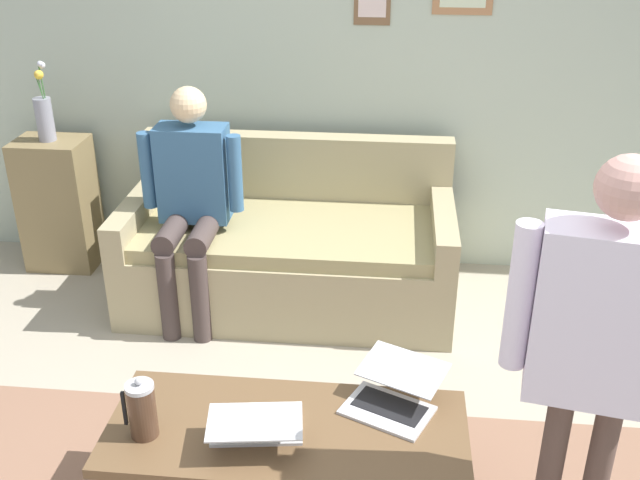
{
  "coord_description": "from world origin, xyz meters",
  "views": [
    {
      "loc": [
        -0.28,
        2.16,
        2.23
      ],
      "look_at": [
        0.02,
        -0.76,
        0.8
      ],
      "focal_mm": 41.76,
      "sensor_mm": 36.0,
      "label": 1
    }
  ],
  "objects_px": {
    "person_standing": "(600,338)",
    "flower_vase": "(44,114)",
    "french_press": "(142,410)",
    "couch": "(290,250)",
    "coffee_table": "(287,438)",
    "laptop_center": "(393,395)",
    "person_seated": "(191,193)",
    "laptop_left": "(256,424)",
    "side_shelf": "(59,204)"
  },
  "relations": [
    {
      "from": "person_standing",
      "to": "flower_vase",
      "type": "bearing_deg",
      "value": -38.54
    },
    {
      "from": "french_press",
      "to": "flower_vase",
      "type": "relative_size",
      "value": 0.52
    },
    {
      "from": "couch",
      "to": "french_press",
      "type": "height_order",
      "value": "couch"
    },
    {
      "from": "coffee_table",
      "to": "laptop_center",
      "type": "xyz_separation_m",
      "value": [
        -0.38,
        -0.17,
        0.09
      ]
    },
    {
      "from": "couch",
      "to": "person_seated",
      "type": "distance_m",
      "value": 0.69
    },
    {
      "from": "flower_vase",
      "to": "laptop_left",
      "type": "bearing_deg",
      "value": 128.81
    },
    {
      "from": "couch",
      "to": "coffee_table",
      "type": "height_order",
      "value": "couch"
    },
    {
      "from": "couch",
      "to": "person_standing",
      "type": "distance_m",
      "value": 2.33
    },
    {
      "from": "french_press",
      "to": "person_seated",
      "type": "bearing_deg",
      "value": -81.97
    },
    {
      "from": "person_standing",
      "to": "person_seated",
      "type": "distance_m",
      "value": 2.37
    },
    {
      "from": "couch",
      "to": "flower_vase",
      "type": "height_order",
      "value": "flower_vase"
    },
    {
      "from": "couch",
      "to": "laptop_center",
      "type": "xyz_separation_m",
      "value": [
        -0.61,
        1.52,
        0.18
      ]
    },
    {
      "from": "laptop_left",
      "to": "side_shelf",
      "type": "relative_size",
      "value": 0.45
    },
    {
      "from": "coffee_table",
      "to": "person_seated",
      "type": "bearing_deg",
      "value": -63.82
    },
    {
      "from": "coffee_table",
      "to": "french_press",
      "type": "relative_size",
      "value": 5.33
    },
    {
      "from": "french_press",
      "to": "person_seated",
      "type": "relative_size",
      "value": 0.19
    },
    {
      "from": "laptop_center",
      "to": "flower_vase",
      "type": "height_order",
      "value": "flower_vase"
    },
    {
      "from": "coffee_table",
      "to": "person_standing",
      "type": "distance_m",
      "value": 1.17
    },
    {
      "from": "laptop_center",
      "to": "person_standing",
      "type": "distance_m",
      "value": 0.87
    },
    {
      "from": "couch",
      "to": "flower_vase",
      "type": "relative_size",
      "value": 3.88
    },
    {
      "from": "coffee_table",
      "to": "person_seated",
      "type": "xyz_separation_m",
      "value": [
        0.72,
        -1.46,
        0.34
      ]
    },
    {
      "from": "flower_vase",
      "to": "side_shelf",
      "type": "bearing_deg",
      "value": -27.02
    },
    {
      "from": "couch",
      "to": "laptop_left",
      "type": "xyz_separation_m",
      "value": [
        -0.12,
        1.73,
        0.18
      ]
    },
    {
      "from": "coffee_table",
      "to": "laptop_center",
      "type": "distance_m",
      "value": 0.43
    },
    {
      "from": "flower_vase",
      "to": "person_seated",
      "type": "relative_size",
      "value": 0.37
    },
    {
      "from": "laptop_left",
      "to": "laptop_center",
      "type": "distance_m",
      "value": 0.53
    },
    {
      "from": "laptop_center",
      "to": "laptop_left",
      "type": "bearing_deg",
      "value": 23.95
    },
    {
      "from": "coffee_table",
      "to": "person_standing",
      "type": "relative_size",
      "value": 0.83
    },
    {
      "from": "side_shelf",
      "to": "person_standing",
      "type": "height_order",
      "value": "person_standing"
    },
    {
      "from": "flower_vase",
      "to": "french_press",
      "type": "bearing_deg",
      "value": 120.66
    },
    {
      "from": "flower_vase",
      "to": "couch",
      "type": "bearing_deg",
      "value": 169.78
    },
    {
      "from": "couch",
      "to": "laptop_left",
      "type": "height_order",
      "value": "couch"
    },
    {
      "from": "french_press",
      "to": "coffee_table",
      "type": "bearing_deg",
      "value": -170.25
    },
    {
      "from": "coffee_table",
      "to": "laptop_left",
      "type": "relative_size",
      "value": 3.57
    },
    {
      "from": "person_seated",
      "to": "laptop_left",
      "type": "bearing_deg",
      "value": 112.27
    },
    {
      "from": "side_shelf",
      "to": "couch",
      "type": "bearing_deg",
      "value": 169.75
    },
    {
      "from": "laptop_left",
      "to": "side_shelf",
      "type": "bearing_deg",
      "value": -51.16
    },
    {
      "from": "laptop_center",
      "to": "side_shelf",
      "type": "height_order",
      "value": "side_shelf"
    },
    {
      "from": "couch",
      "to": "laptop_left",
      "type": "bearing_deg",
      "value": 94.11
    },
    {
      "from": "french_press",
      "to": "person_standing",
      "type": "bearing_deg",
      "value": 176.32
    },
    {
      "from": "flower_vase",
      "to": "person_standing",
      "type": "xyz_separation_m",
      "value": [
        -2.68,
        2.14,
        0.03
      ]
    },
    {
      "from": "french_press",
      "to": "side_shelf",
      "type": "bearing_deg",
      "value": -59.31
    },
    {
      "from": "couch",
      "to": "flower_vase",
      "type": "distance_m",
      "value": 1.65
    },
    {
      "from": "coffee_table",
      "to": "person_seated",
      "type": "distance_m",
      "value": 1.66
    },
    {
      "from": "person_seated",
      "to": "french_press",
      "type": "bearing_deg",
      "value": 98.03
    },
    {
      "from": "couch",
      "to": "person_seated",
      "type": "relative_size",
      "value": 1.43
    },
    {
      "from": "laptop_left",
      "to": "person_standing",
      "type": "height_order",
      "value": "person_standing"
    },
    {
      "from": "french_press",
      "to": "side_shelf",
      "type": "height_order",
      "value": "side_shelf"
    },
    {
      "from": "laptop_center",
      "to": "flower_vase",
      "type": "xyz_separation_m",
      "value": [
        2.09,
        -1.79,
        0.5
      ]
    },
    {
      "from": "coffee_table",
      "to": "flower_vase",
      "type": "xyz_separation_m",
      "value": [
        1.71,
        -1.96,
        0.59
      ]
    }
  ]
}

